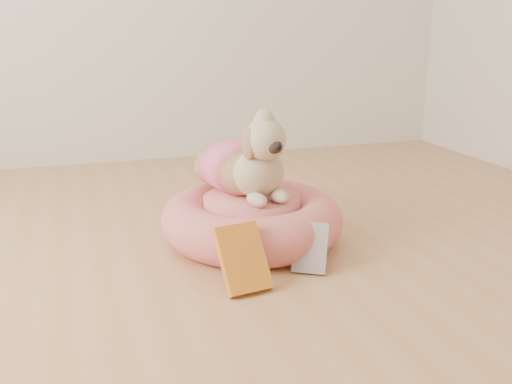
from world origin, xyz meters
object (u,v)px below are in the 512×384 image
object	(u,v)px
pet_bed	(252,219)
book_white	(311,248)
book_yellow	(243,259)
dog	(245,150)

from	to	relation	value
pet_bed	book_white	world-z (taller)	pet_bed
book_yellow	book_white	world-z (taller)	book_yellow
dog	book_yellow	bearing A→B (deg)	-122.15
pet_bed	book_white	xyz separation A→B (m)	(0.10, -0.32, -0.00)
pet_bed	dog	size ratio (longest dim) A/B	1.47
book_white	dog	bearing A→B (deg)	140.04
dog	book_white	xyz separation A→B (m)	(0.12, -0.35, -0.27)
dog	book_white	world-z (taller)	dog
pet_bed	book_yellow	size ratio (longest dim) A/B	3.13
dog	book_yellow	size ratio (longest dim) A/B	2.13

